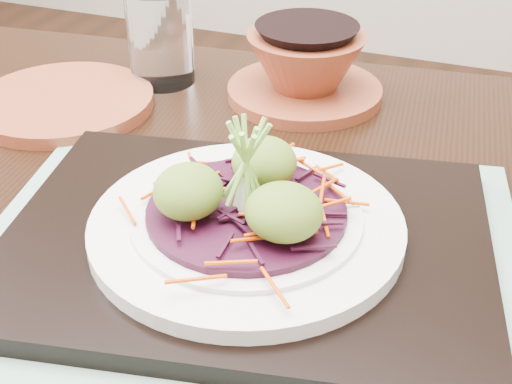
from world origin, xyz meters
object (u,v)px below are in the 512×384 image
(terracotta_side_plate, at_px, (64,102))
(water_glass, at_px, (160,37))
(dining_table, at_px, (227,292))
(white_plate, at_px, (247,225))
(serving_tray, at_px, (247,242))
(terracotta_bowl_set, at_px, (305,70))

(terracotta_side_plate, xyz_separation_m, water_glass, (0.07, 0.10, 0.05))
(dining_table, xyz_separation_m, white_plate, (0.04, -0.05, 0.12))
(white_plate, distance_m, terracotta_side_plate, 0.33)
(serving_tray, relative_size, water_glass, 3.47)
(dining_table, distance_m, water_glass, 0.32)
(dining_table, distance_m, serving_tray, 0.12)
(terracotta_bowl_set, bearing_deg, dining_table, -88.05)
(dining_table, xyz_separation_m, water_glass, (-0.18, 0.23, 0.14))
(dining_table, bearing_deg, serving_tray, -56.82)
(white_plate, relative_size, terracotta_bowl_set, 1.35)
(serving_tray, bearing_deg, terracotta_bowl_set, 87.91)
(water_glass, bearing_deg, white_plate, -51.77)
(terracotta_side_plate, distance_m, water_glass, 0.13)
(serving_tray, xyz_separation_m, white_plate, (0.00, -0.00, 0.02))
(white_plate, bearing_deg, serving_tray, 90.00)
(white_plate, bearing_deg, dining_table, 129.56)
(white_plate, height_order, water_glass, water_glass)
(water_glass, bearing_deg, serving_tray, -51.77)
(terracotta_side_plate, bearing_deg, dining_table, -26.75)
(dining_table, height_order, serving_tray, serving_tray)
(dining_table, bearing_deg, water_glass, 121.56)
(white_plate, bearing_deg, terracotta_side_plate, 148.97)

